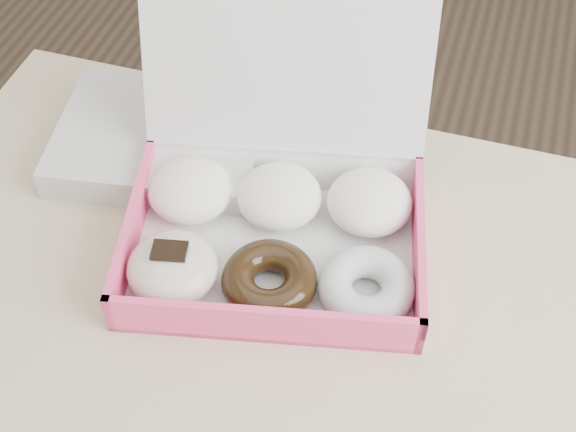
# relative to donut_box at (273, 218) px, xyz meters

# --- Properties ---
(donut_box) EXTENTS (0.38, 0.36, 0.23)m
(donut_box) POSITION_rel_donut_box_xyz_m (0.00, 0.00, 0.00)
(donut_box) COLOR silver
(donut_box) RESTS_ON table
(newspapers) EXTENTS (0.28, 0.24, 0.04)m
(newspapers) POSITION_rel_donut_box_xyz_m (-0.18, 0.10, -0.02)
(newspapers) COLOR silver
(newspapers) RESTS_ON table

